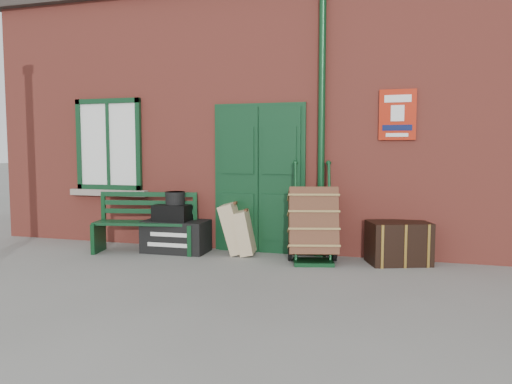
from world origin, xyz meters
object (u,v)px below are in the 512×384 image
at_px(bench, 146,221).
at_px(dark_trunk, 398,243).
at_px(houdini_trunk, 176,236).
at_px(porter_trolley, 313,224).

bearing_deg(bench, dark_trunk, -7.05).
height_order(houdini_trunk, porter_trolley, porter_trolley).
bearing_deg(houdini_trunk, bench, -165.40).
relative_size(bench, houdini_trunk, 1.63).
relative_size(bench, dark_trunk, 1.97).
xyz_separation_m(bench, dark_trunk, (3.71, 0.28, -0.18)).
bearing_deg(houdini_trunk, porter_trolley, -3.00).
bearing_deg(bench, houdini_trunk, 4.89).
height_order(bench, dark_trunk, bench).
relative_size(bench, porter_trolley, 1.15).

